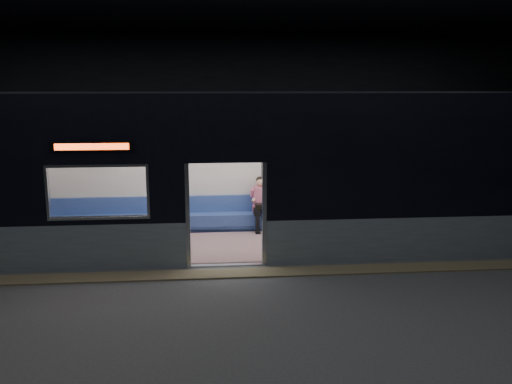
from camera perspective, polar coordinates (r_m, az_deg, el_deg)
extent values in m
cube|color=#47494C|center=(9.80, -2.85, -9.76)|extent=(24.00, 14.00, 0.01)
cube|color=black|center=(16.16, -3.99, 7.65)|extent=(24.00, 0.04, 5.00)
cube|color=black|center=(2.41, 3.74, -13.47)|extent=(24.00, 0.04, 5.00)
cube|color=#8C7F59|center=(10.31, -2.98, -8.57)|extent=(22.80, 0.50, 0.03)
cube|color=#8F9DAB|center=(11.85, 21.10, -4.47)|extent=(8.30, 0.12, 0.90)
cube|color=black|center=(11.54, 21.66, 3.21)|extent=(8.30, 0.12, 2.30)
cube|color=black|center=(10.24, -3.25, 6.30)|extent=(1.40, 0.12, 1.15)
cube|color=#B7BABC|center=(10.51, -7.19, -2.50)|extent=(0.08, 0.14, 2.05)
cube|color=#B7BABC|center=(10.55, 0.87, -2.35)|extent=(0.08, 0.14, 2.05)
cube|color=black|center=(10.40, -16.88, 4.60)|extent=(1.50, 0.04, 0.18)
cube|color=#EF4011|center=(10.39, -16.89, 4.60)|extent=(1.34, 0.03, 0.12)
cube|color=beige|center=(13.22, -3.64, 2.94)|extent=(18.00, 0.12, 3.20)
cube|color=black|center=(11.65, -3.54, 10.09)|extent=(18.00, 3.00, 0.15)
cube|color=#7D5B5B|center=(12.16, -3.35, -5.43)|extent=(17.76, 2.76, 0.04)
cube|color=beige|center=(11.70, -3.48, 5.56)|extent=(17.76, 2.76, 0.10)
cube|color=navy|center=(13.18, -3.53, -3.10)|extent=(11.00, 0.48, 0.41)
cube|color=navy|center=(13.27, -3.57, -1.20)|extent=(11.00, 0.10, 0.40)
cube|color=#72535B|center=(11.43, -20.04, -6.03)|extent=(4.40, 0.48, 0.41)
cube|color=#72535B|center=(11.63, 13.37, -5.35)|extent=(4.40, 0.48, 0.41)
cylinder|color=silver|center=(10.78, -8.27, -1.38)|extent=(0.04, 0.04, 2.26)
cylinder|color=silver|center=(13.00, -7.77, 0.79)|extent=(0.04, 0.04, 2.26)
cylinder|color=silver|center=(10.85, 1.80, -1.19)|extent=(0.04, 0.04, 2.26)
cylinder|color=silver|center=(13.05, 0.60, 0.94)|extent=(0.04, 0.04, 2.26)
cylinder|color=silver|center=(12.82, -3.61, 4.26)|extent=(11.00, 0.03, 0.03)
cube|color=black|center=(12.95, 0.09, -2.06)|extent=(0.15, 0.43, 0.15)
cube|color=black|center=(12.97, 0.93, -2.05)|extent=(0.15, 0.43, 0.15)
cylinder|color=black|center=(12.83, 0.17, -3.43)|extent=(0.10, 0.10, 0.43)
cylinder|color=black|center=(12.85, 1.02, -3.41)|extent=(0.10, 0.10, 0.43)
cube|color=#C1627D|center=(13.13, 0.43, -1.80)|extent=(0.36, 0.20, 0.18)
cylinder|color=#C1627D|center=(13.09, 0.42, -0.41)|extent=(0.37, 0.37, 0.47)
sphere|color=tan|center=(13.01, 0.43, 1.02)|extent=(0.19, 0.19, 0.19)
sphere|color=black|center=(13.04, 0.42, 1.21)|extent=(0.20, 0.20, 0.20)
cube|color=black|center=(12.87, 0.51, -1.53)|extent=(0.32, 0.30, 0.13)
cube|color=white|center=(13.39, 5.70, 2.61)|extent=(1.10, 0.03, 0.72)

